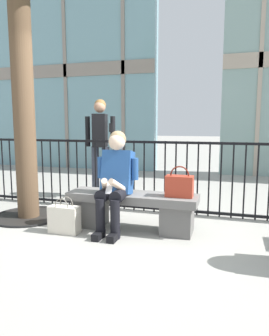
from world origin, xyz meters
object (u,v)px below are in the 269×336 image
at_px(stone_bench, 132,208).
at_px(seated_person_with_phone, 115,178).
at_px(shopping_bag, 64,219).
at_px(handbag_on_bench, 179,186).
at_px(bystander_at_railing, 100,141).

bearing_deg(stone_bench, seated_person_with_phone, -143.16).
bearing_deg(shopping_bag, handbag_on_bench, 15.55).
distance_m(stone_bench, shopping_bag, 0.83).
bearing_deg(bystander_at_railing, handbag_on_bench, -42.17).
xyz_separation_m(seated_person_with_phone, handbag_on_bench, (0.75, 0.12, -0.07)).
height_order(stone_bench, bystander_at_railing, bystander_at_railing).
bearing_deg(handbag_on_bench, shopping_bag, -164.45).
distance_m(seated_person_with_phone, bystander_at_railing, 1.83).
distance_m(seated_person_with_phone, shopping_bag, 0.78).
bearing_deg(stone_bench, bystander_at_railing, 125.45).
bearing_deg(shopping_bag, stone_bench, 27.17).
bearing_deg(shopping_bag, bystander_at_railing, 99.45).
distance_m(stone_bench, handbag_on_bench, 0.66).
xyz_separation_m(shopping_bag, bystander_at_railing, (-0.30, 1.83, 0.83)).
relative_size(seated_person_with_phone, bystander_at_railing, 0.71).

